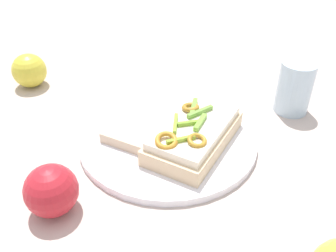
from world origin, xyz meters
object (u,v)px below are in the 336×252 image
(plate, at_px, (168,138))
(bread_slice_side, at_px, (144,123))
(apple_0, at_px, (29,71))
(apple_1, at_px, (51,190))
(sandwich, at_px, (194,134))
(drinking_glass, at_px, (295,87))

(plate, bearing_deg, bread_slice_side, -117.25)
(bread_slice_side, bearing_deg, apple_0, -97.20)
(plate, relative_size, apple_1, 4.15)
(bread_slice_side, distance_m, apple_1, 0.21)
(plate, xyz_separation_m, sandwich, (0.02, 0.04, 0.03))
(sandwich, xyz_separation_m, apple_1, (0.14, -0.19, 0.00))
(apple_1, distance_m, drinking_glass, 0.47)
(sandwich, relative_size, bread_slice_side, 1.46)
(bread_slice_side, relative_size, apple_0, 1.98)
(apple_0, bearing_deg, apple_1, 23.37)
(plate, xyz_separation_m, drinking_glass, (-0.11, 0.24, 0.04))
(bread_slice_side, height_order, apple_1, apple_1)
(sandwich, distance_m, apple_0, 0.41)
(sandwich, xyz_separation_m, drinking_glass, (-0.13, 0.19, 0.02))
(bread_slice_side, relative_size, drinking_glass, 1.41)
(apple_0, height_order, drinking_glass, drinking_glass)
(apple_1, xyz_separation_m, drinking_glass, (-0.27, 0.39, 0.01))
(bread_slice_side, bearing_deg, drinking_glass, 132.77)
(plate, xyz_separation_m, apple_0, (-0.19, -0.30, 0.03))
(bread_slice_side, xyz_separation_m, apple_1, (0.18, -0.11, 0.01))
(bread_slice_side, height_order, apple_0, apple_0)
(plate, distance_m, sandwich, 0.06)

